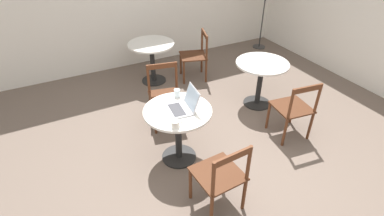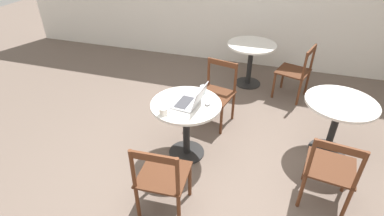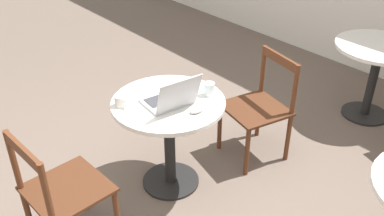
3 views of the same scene
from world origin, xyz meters
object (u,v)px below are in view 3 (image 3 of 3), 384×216
object	(u,v)px
chair_near_front	(61,192)
mug	(121,101)
cafe_table_far	(377,62)
cafe_table_near	(169,122)
mouse	(197,110)
drinking_glass	(209,89)
laptop	(170,99)
chair_near_back	(260,107)

from	to	relation	value
chair_near_front	mug	distance (m)	0.68
cafe_table_far	chair_near_front	bearing A→B (deg)	-97.72
cafe_table_near	chair_near_front	distance (m)	0.85
mouse	drinking_glass	xyz separation A→B (m)	(-0.11, 0.21, 0.03)
chair_near_front	drinking_glass	xyz separation A→B (m)	(0.07, 1.11, 0.32)
laptop	chair_near_front	bearing A→B (deg)	-90.20
chair_near_front	chair_near_back	bearing A→B (deg)	86.10
cafe_table_near	laptop	size ratio (longest dim) A/B	2.21
laptop	mouse	xyz separation A→B (m)	(0.18, 0.07, -0.03)
laptop	chair_near_back	bearing A→B (deg)	82.26
cafe_table_far	laptop	size ratio (longest dim) A/B	2.21
mug	laptop	bearing A→B (deg)	50.75
mouse	mug	bearing A→B (deg)	-139.54
chair_near_back	drinking_glass	size ratio (longest dim) A/B	9.09
cafe_table_near	chair_near_back	distance (m)	0.79
cafe_table_far	chair_near_back	distance (m)	1.25
cafe_table_near	mug	size ratio (longest dim) A/B	6.55
cafe_table_far	drinking_glass	distance (m)	1.76
cafe_table_far	mug	bearing A→B (deg)	-104.54
chair_near_front	cafe_table_near	bearing A→B (deg)	93.52
drinking_glass	chair_near_back	bearing A→B (deg)	84.95
mouse	drinking_glass	world-z (taller)	drinking_glass
chair_near_back	mug	distance (m)	1.13
mug	drinking_glass	bearing A→B (deg)	63.51
cafe_table_near	cafe_table_far	world-z (taller)	same
cafe_table_far	chair_near_back	size ratio (longest dim) A/B	0.92
chair_near_front	drinking_glass	world-z (taller)	chair_near_front
cafe_table_near	mouse	size ratio (longest dim) A/B	7.70
chair_near_back	cafe_table_far	bearing A→B (deg)	77.32
mouse	mug	world-z (taller)	mug
chair_near_front	cafe_table_far	bearing A→B (deg)	82.28
cafe_table_near	chair_near_front	bearing A→B (deg)	-86.48
chair_near_back	laptop	size ratio (longest dim) A/B	2.41
chair_near_back	mug	size ratio (longest dim) A/B	7.15
laptop	drinking_glass	world-z (taller)	laptop
chair_near_back	laptop	xyz separation A→B (m)	(-0.11, -0.79, 0.33)
chair_near_back	mouse	size ratio (longest dim) A/B	8.40
chair_near_front	mouse	bearing A→B (deg)	78.72
laptop	mouse	world-z (taller)	laptop
mug	drinking_glass	distance (m)	0.60
drinking_glass	laptop	bearing A→B (deg)	-102.38
cafe_table_far	chair_near_front	world-z (taller)	chair_near_front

